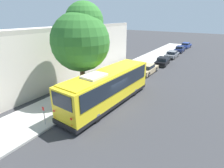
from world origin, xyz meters
TOP-DOWN VIEW (x-y plane):
  - ground_plane at (0.00, 0.00)m, footprint 160.00×160.00m
  - sidewalk_slab at (0.00, 4.10)m, footprint 80.00×4.09m
  - curb_strip at (0.00, 1.98)m, footprint 80.00×0.14m
  - shuttle_bus at (0.10, 0.55)m, footprint 10.52×2.99m
  - parked_sedan_tan at (10.62, 1.01)m, footprint 4.55×1.76m
  - parked_sedan_black at (16.28, 0.67)m, footprint 4.32×2.01m
  - parked_sedan_gray at (22.40, 0.80)m, footprint 4.58×1.82m
  - parked_sedan_navy at (29.02, 0.84)m, footprint 4.51×1.74m
  - parked_sedan_blue at (35.25, 0.83)m, footprint 4.72×2.00m
  - street_tree at (0.18, 3.47)m, footprint 5.29×5.29m
  - sign_post_near at (-5.32, 2.48)m, footprint 0.06×0.22m
  - sign_post_far at (-3.73, 2.48)m, footprint 0.06×0.22m
  - fire_hydrant at (8.04, 2.57)m, footprint 0.22×0.22m
  - building_backdrop at (2.90, 10.94)m, footprint 25.26×7.69m

SIDE VIEW (x-z plane):
  - ground_plane at x=0.00m, z-range 0.00..0.00m
  - sidewalk_slab at x=0.00m, z-range 0.00..0.15m
  - curb_strip at x=0.00m, z-range 0.00..0.15m
  - fire_hydrant at x=8.04m, z-range 0.15..0.96m
  - parked_sedan_black at x=16.28m, z-range -0.05..1.22m
  - parked_sedan_gray at x=22.40m, z-range -0.05..1.24m
  - parked_sedan_tan at x=10.62m, z-range -0.05..1.26m
  - parked_sedan_blue at x=35.25m, z-range -0.05..1.26m
  - parked_sedan_navy at x=29.02m, z-range -0.05..1.27m
  - sign_post_near at x=-5.32m, z-range 0.17..1.61m
  - sign_post_far at x=-3.73m, z-range 0.17..1.74m
  - shuttle_bus at x=0.10m, z-range 0.11..3.41m
  - building_backdrop at x=2.90m, z-range -0.19..6.30m
  - street_tree at x=0.18m, z-range 1.40..10.08m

